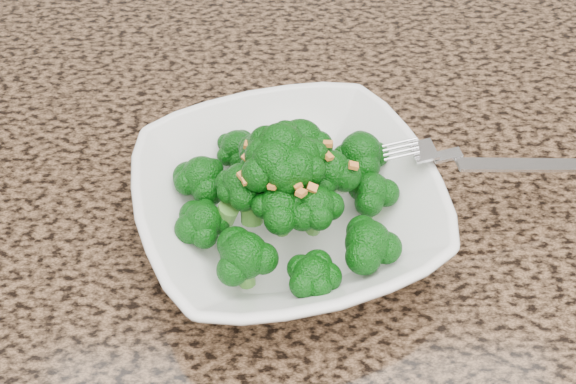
{
  "coord_description": "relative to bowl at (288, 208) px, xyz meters",
  "views": [
    {
      "loc": [
        -0.05,
        -0.12,
        1.38
      ],
      "look_at": [
        -0.04,
        0.28,
        0.95
      ],
      "focal_mm": 45.0,
      "sensor_mm": 36.0,
      "label": 1
    }
  ],
  "objects": [
    {
      "name": "fork",
      "position": [
        0.14,
        0.02,
        0.04
      ],
      "size": [
        0.2,
        0.07,
        0.01
      ],
      "primitive_type": null,
      "rotation": [
        0.0,
        0.0,
        0.2
      ],
      "color": "silver",
      "rests_on": "bowl"
    },
    {
      "name": "broccoli_pile",
      "position": [
        0.0,
        0.0,
        0.07
      ],
      "size": [
        0.22,
        0.22,
        0.07
      ],
      "primitive_type": null,
      "color": "#084C09",
      "rests_on": "bowl"
    },
    {
      "name": "garlic_topping",
      "position": [
        -0.0,
        0.0,
        0.1
      ],
      "size": [
        0.13,
        0.13,
        0.01
      ],
      "primitive_type": null,
      "color": "orange",
      "rests_on": "broccoli_pile"
    },
    {
      "name": "bowl",
      "position": [
        0.0,
        0.0,
        0.0
      ],
      "size": [
        0.31,
        0.31,
        0.06
      ],
      "primitive_type": "imported",
      "rotation": [
        0.0,
        0.0,
        0.3
      ],
      "color": "white",
      "rests_on": "granite_counter"
    },
    {
      "name": "granite_counter",
      "position": [
        0.04,
        0.02,
        -0.05
      ],
      "size": [
        1.64,
        1.04,
        0.03
      ],
      "primitive_type": "cube",
      "color": "brown",
      "rests_on": "cabinet"
    }
  ]
}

